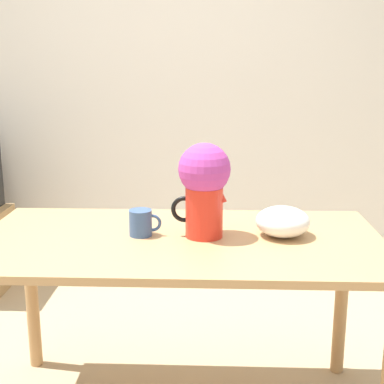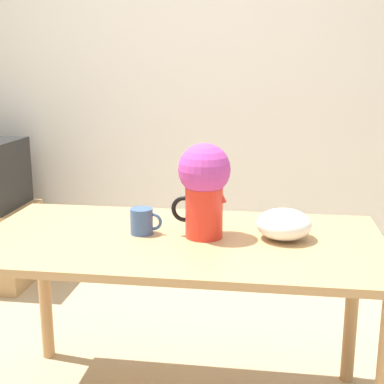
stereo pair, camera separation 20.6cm
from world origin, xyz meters
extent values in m
cube|color=silver|center=(0.00, 1.84, 1.30)|extent=(8.00, 0.05, 2.60)
cube|color=tan|center=(0.18, 0.19, 0.77)|extent=(1.58, 0.82, 0.03)
cylinder|color=tan|center=(-0.56, 0.54, 0.38)|extent=(0.06, 0.06, 0.75)
cylinder|color=tan|center=(0.91, 0.54, 0.38)|extent=(0.06, 0.06, 0.75)
cylinder|color=red|center=(0.27, 0.21, 0.88)|extent=(0.15, 0.15, 0.20)
cone|color=red|center=(0.33, 0.21, 0.95)|extent=(0.05, 0.05, 0.05)
torus|color=black|center=(0.19, 0.21, 0.89)|extent=(0.10, 0.02, 0.10)
sphere|color=#3D7033|center=(0.27, 0.21, 1.01)|extent=(0.15, 0.15, 0.15)
sphere|color=#B23D99|center=(0.27, 0.21, 1.05)|extent=(0.20, 0.20, 0.20)
cylinder|color=#385689|center=(0.02, 0.22, 0.83)|extent=(0.09, 0.09, 0.10)
torus|color=#385689|center=(0.07, 0.22, 0.83)|extent=(0.07, 0.01, 0.07)
ellipsoid|color=white|center=(0.58, 0.23, 0.84)|extent=(0.21, 0.21, 0.12)
camera|label=1|loc=(0.30, -1.79, 1.44)|focal=50.00mm
camera|label=2|loc=(0.51, -1.77, 1.44)|focal=50.00mm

